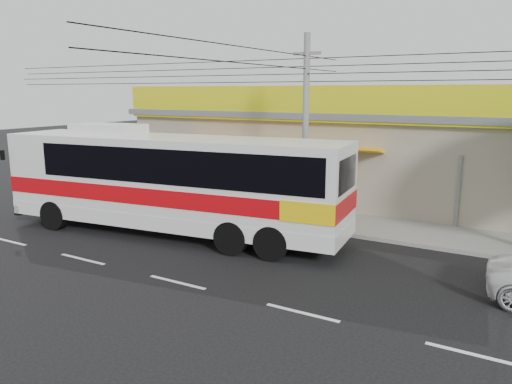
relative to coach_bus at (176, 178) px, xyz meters
The scene contains 8 objects.
ground 4.05m from the coach_bus, 22.85° to the right, with size 120.00×120.00×0.00m, color black.
sidewalk 6.03m from the coach_bus, 56.42° to the left, with size 30.00×3.20×0.15m, color gray.
lane_markings 5.41m from the coach_bus, 50.77° to the right, with size 50.00×0.12×0.01m, color silver, non-canonical shape.
storefront_building 10.69m from the coach_bus, 73.10° to the left, with size 22.60×9.20×5.70m.
coach_bus is the anchor object (origin of this frame).
motorbike_red 8.48m from the coach_bus, 144.71° to the left, with size 0.64×1.83×0.96m, color maroon.
motorbike_dark 6.78m from the coach_bus, 116.06° to the left, with size 0.45×1.59×0.96m, color black.
utility_pole 6.49m from the coach_bus, 42.15° to the left, with size 34.00×14.00×7.62m.
Camera 1 is at (8.91, -13.11, 5.45)m, focal length 35.00 mm.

